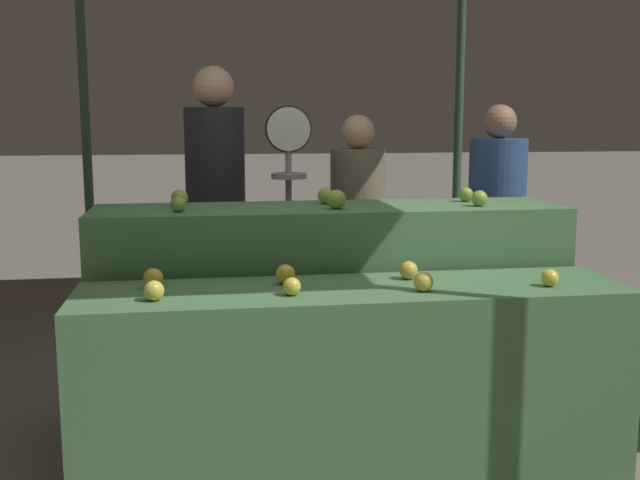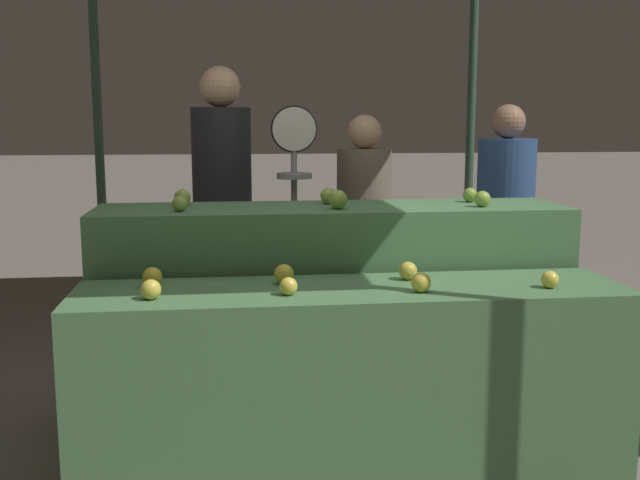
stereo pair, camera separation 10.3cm
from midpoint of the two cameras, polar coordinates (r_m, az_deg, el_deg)
The scene contains 20 objects.
ground_plane at distance 3.34m, azimuth 3.33°, elevation -17.72°, with size 60.00×60.00×0.00m, color gray.
display_counter_front at distance 3.17m, azimuth 3.41°, elevation -11.00°, with size 2.25×0.55×0.83m, color #4C7A4C.
display_counter_back at distance 3.69m, azimuth 1.74°, elevation -5.89°, with size 2.25×0.55×1.10m, color #4C7A4C.
apple_front_0 at distance 2.90m, azimuth -11.77°, elevation -3.72°, with size 0.08×0.08×0.08m, color yellow.
apple_front_1 at distance 2.91m, azimuth -1.41°, elevation -3.54°, with size 0.07×0.07×0.07m, color yellow.
apple_front_2 at distance 2.99m, azimuth 8.69°, elevation -3.22°, with size 0.08×0.08×0.08m, color yellow.
apple_front_3 at distance 3.19m, azimuth 18.01°, elevation -2.88°, with size 0.07×0.07×0.07m, color yellow.
apple_front_4 at distance 3.12m, azimuth -11.74°, elevation -2.78°, with size 0.08×0.08×0.08m, color gold.
apple_front_5 at distance 3.11m, azimuth -1.82°, elevation -2.61°, with size 0.08×0.08×0.08m, color gold.
apple_front_6 at distance 3.21m, azimuth 7.63°, elevation -2.34°, with size 0.08×0.08×0.08m, color gold.
apple_back_0 at distance 3.43m, azimuth -9.79°, elevation 2.74°, with size 0.07×0.07×0.07m, color #8EB247.
apple_back_1 at distance 3.48m, azimuth 2.21°, elevation 3.10°, with size 0.09×0.09×0.09m, color #84AD3D.
apple_back_2 at distance 3.65m, azimuth 13.07°, elevation 3.07°, with size 0.08×0.08×0.08m, color #84AD3D.
apple_back_3 at distance 3.66m, azimuth -9.64°, elevation 3.21°, with size 0.08×0.08×0.08m, color #8EB247.
apple_back_4 at distance 3.68m, azimuth 1.45°, elevation 3.38°, with size 0.08×0.08×0.08m, color #8EB247.
apple_back_5 at distance 3.85m, azimuth 12.12°, elevation 3.38°, with size 0.07×0.07×0.07m, color #7AA338.
produce_scale at distance 4.25m, azimuth -1.28°, elevation 4.28°, with size 0.26×0.20×1.59m.
person_vendor_at_scale at distance 4.49m, azimuth -6.80°, elevation 3.38°, with size 0.47×0.47×1.82m.
person_customer_left at distance 4.54m, azimuth 4.00°, elevation 1.29°, with size 0.36×0.36×1.54m.
person_customer_right at distance 4.85m, azimuth 14.49°, elevation 1.90°, with size 0.42×0.42×1.60m.
Camera 2 is at (-0.50, -2.93, 1.51)m, focal length 42.00 mm.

